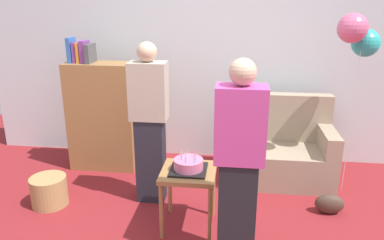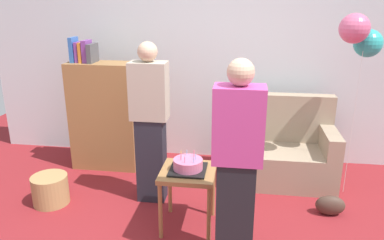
{
  "view_description": "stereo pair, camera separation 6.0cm",
  "coord_description": "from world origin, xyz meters",
  "px_view_note": "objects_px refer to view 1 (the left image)",
  "views": [
    {
      "loc": [
        0.25,
        -2.59,
        2.0
      ],
      "look_at": [
        -0.14,
        0.6,
        0.95
      ],
      "focal_mm": 34.67,
      "sensor_mm": 36.0,
      "label": 1
    },
    {
      "loc": [
        0.31,
        -2.58,
        2.0
      ],
      "look_at": [
        -0.14,
        0.6,
        0.95
      ],
      "focal_mm": 34.67,
      "sensor_mm": 36.0,
      "label": 2
    }
  ],
  "objects_px": {
    "person_holding_cake": "(239,167)",
    "wicker_basket": "(49,191)",
    "birthday_cake": "(189,165)",
    "person_blowing_candles": "(150,123)",
    "handbag": "(329,204)",
    "couch": "(282,151)",
    "side_table": "(189,179)",
    "bookshelf": "(102,115)",
    "balloon_bunch": "(359,36)"
  },
  "relations": [
    {
      "from": "couch",
      "to": "birthday_cake",
      "type": "relative_size",
      "value": 3.44
    },
    {
      "from": "side_table",
      "to": "birthday_cake",
      "type": "height_order",
      "value": "birthday_cake"
    },
    {
      "from": "handbag",
      "to": "person_holding_cake",
      "type": "bearing_deg",
      "value": -137.34
    },
    {
      "from": "bookshelf",
      "to": "balloon_bunch",
      "type": "distance_m",
      "value": 2.94
    },
    {
      "from": "couch",
      "to": "bookshelf",
      "type": "bearing_deg",
      "value": 178.28
    },
    {
      "from": "couch",
      "to": "person_blowing_candles",
      "type": "xyz_separation_m",
      "value": [
        -1.39,
        -0.66,
        0.49
      ]
    },
    {
      "from": "bookshelf",
      "to": "side_table",
      "type": "xyz_separation_m",
      "value": [
        1.2,
        -1.17,
        -0.19
      ]
    },
    {
      "from": "couch",
      "to": "birthday_cake",
      "type": "distance_m",
      "value": 1.48
    },
    {
      "from": "bookshelf",
      "to": "side_table",
      "type": "distance_m",
      "value": 1.69
    },
    {
      "from": "couch",
      "to": "balloon_bunch",
      "type": "xyz_separation_m",
      "value": [
        0.6,
        -0.23,
        1.33
      ]
    },
    {
      "from": "side_table",
      "to": "wicker_basket",
      "type": "xyz_separation_m",
      "value": [
        -1.45,
        0.2,
        -0.33
      ]
    },
    {
      "from": "person_holding_cake",
      "to": "side_table",
      "type": "bearing_deg",
      "value": -55.61
    },
    {
      "from": "bookshelf",
      "to": "person_holding_cake",
      "type": "relative_size",
      "value": 0.97
    },
    {
      "from": "couch",
      "to": "wicker_basket",
      "type": "bearing_deg",
      "value": -159.46
    },
    {
      "from": "couch",
      "to": "person_blowing_candles",
      "type": "distance_m",
      "value": 1.61
    },
    {
      "from": "person_holding_cake",
      "to": "wicker_basket",
      "type": "relative_size",
      "value": 4.53
    },
    {
      "from": "person_holding_cake",
      "to": "wicker_basket",
      "type": "xyz_separation_m",
      "value": [
        -1.88,
        0.66,
        -0.68
      ]
    },
    {
      "from": "bookshelf",
      "to": "birthday_cake",
      "type": "bearing_deg",
      "value": -44.08
    },
    {
      "from": "bookshelf",
      "to": "couch",
      "type": "bearing_deg",
      "value": -1.72
    },
    {
      "from": "balloon_bunch",
      "to": "person_blowing_candles",
      "type": "bearing_deg",
      "value": -167.89
    },
    {
      "from": "side_table",
      "to": "wicker_basket",
      "type": "distance_m",
      "value": 1.5
    },
    {
      "from": "birthday_cake",
      "to": "handbag",
      "type": "relative_size",
      "value": 1.14
    },
    {
      "from": "couch",
      "to": "side_table",
      "type": "relative_size",
      "value": 1.95
    },
    {
      "from": "person_blowing_candles",
      "to": "person_holding_cake",
      "type": "xyz_separation_m",
      "value": [
        0.88,
        -0.9,
        0.0
      ]
    },
    {
      "from": "couch",
      "to": "person_holding_cake",
      "type": "xyz_separation_m",
      "value": [
        -0.51,
        -1.55,
        0.49
      ]
    },
    {
      "from": "side_table",
      "to": "person_holding_cake",
      "type": "bearing_deg",
      "value": -46.52
    },
    {
      "from": "wicker_basket",
      "to": "birthday_cake",
      "type": "bearing_deg",
      "value": -7.94
    },
    {
      "from": "bookshelf",
      "to": "person_holding_cake",
      "type": "height_order",
      "value": "person_holding_cake"
    },
    {
      "from": "person_blowing_candles",
      "to": "wicker_basket",
      "type": "xyz_separation_m",
      "value": [
        -1.01,
        -0.24,
        -0.68
      ]
    },
    {
      "from": "birthday_cake",
      "to": "person_blowing_candles",
      "type": "bearing_deg",
      "value": 135.03
    },
    {
      "from": "birthday_cake",
      "to": "person_blowing_candles",
      "type": "height_order",
      "value": "person_blowing_candles"
    },
    {
      "from": "couch",
      "to": "handbag",
      "type": "height_order",
      "value": "couch"
    },
    {
      "from": "person_holding_cake",
      "to": "person_blowing_candles",
      "type": "bearing_deg",
      "value": -54.84
    },
    {
      "from": "bookshelf",
      "to": "person_blowing_candles",
      "type": "relative_size",
      "value": 0.97
    },
    {
      "from": "birthday_cake",
      "to": "person_blowing_candles",
      "type": "xyz_separation_m",
      "value": [
        -0.45,
        0.45,
        0.22
      ]
    },
    {
      "from": "birthday_cake",
      "to": "wicker_basket",
      "type": "distance_m",
      "value": 1.54
    },
    {
      "from": "birthday_cake",
      "to": "handbag",
      "type": "xyz_separation_m",
      "value": [
        1.34,
        0.38,
        -0.51
      ]
    },
    {
      "from": "bookshelf",
      "to": "handbag",
      "type": "distance_m",
      "value": 2.72
    },
    {
      "from": "couch",
      "to": "wicker_basket",
      "type": "height_order",
      "value": "couch"
    },
    {
      "from": "wicker_basket",
      "to": "bookshelf",
      "type": "bearing_deg",
      "value": 75.43
    },
    {
      "from": "person_blowing_candles",
      "to": "balloon_bunch",
      "type": "bearing_deg",
      "value": 22.89
    },
    {
      "from": "handbag",
      "to": "wicker_basket",
      "type": "bearing_deg",
      "value": -176.36
    },
    {
      "from": "person_blowing_candles",
      "to": "couch",
      "type": "bearing_deg",
      "value": 36.03
    },
    {
      "from": "couch",
      "to": "balloon_bunch",
      "type": "height_order",
      "value": "balloon_bunch"
    },
    {
      "from": "person_blowing_candles",
      "to": "balloon_bunch",
      "type": "height_order",
      "value": "balloon_bunch"
    },
    {
      "from": "couch",
      "to": "bookshelf",
      "type": "height_order",
      "value": "bookshelf"
    },
    {
      "from": "balloon_bunch",
      "to": "couch",
      "type": "bearing_deg",
      "value": 159.28
    },
    {
      "from": "side_table",
      "to": "wicker_basket",
      "type": "bearing_deg",
      "value": 172.06
    },
    {
      "from": "bookshelf",
      "to": "person_blowing_candles",
      "type": "bearing_deg",
      "value": -43.54
    },
    {
      "from": "side_table",
      "to": "person_blowing_candles",
      "type": "relative_size",
      "value": 0.35
    }
  ]
}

